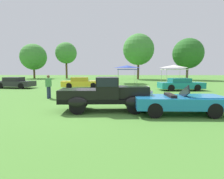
{
  "coord_description": "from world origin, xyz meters",
  "views": [
    {
      "loc": [
        1.15,
        -9.09,
        2.07
      ],
      "look_at": [
        0.99,
        1.56,
        0.91
      ],
      "focal_mm": 29.26,
      "sensor_mm": 36.0,
      "label": 1
    }
  ],
  "objects_px": {
    "canopy_tent_center_field": "(174,67)",
    "show_car_charcoal": "(15,83)",
    "show_car_yellow": "(81,83)",
    "canopy_tent_left_field": "(127,67)",
    "neighbor_convertible": "(181,102)",
    "show_car_teal": "(181,84)",
    "spectator_by_row": "(49,86)",
    "feature_pickup_truck": "(106,94)"
  },
  "relations": [
    {
      "from": "feature_pickup_truck",
      "to": "spectator_by_row",
      "type": "relative_size",
      "value": 2.72
    },
    {
      "from": "show_car_teal",
      "to": "show_car_charcoal",
      "type": "bearing_deg",
      "value": 173.8
    },
    {
      "from": "canopy_tent_left_field",
      "to": "feature_pickup_truck",
      "type": "bearing_deg",
      "value": -97.11
    },
    {
      "from": "canopy_tent_left_field",
      "to": "spectator_by_row",
      "type": "bearing_deg",
      "value": -114.6
    },
    {
      "from": "neighbor_convertible",
      "to": "canopy_tent_center_field",
      "type": "height_order",
      "value": "canopy_tent_center_field"
    },
    {
      "from": "show_car_yellow",
      "to": "canopy_tent_left_field",
      "type": "xyz_separation_m",
      "value": [
        5.65,
        6.85,
        1.82
      ]
    },
    {
      "from": "neighbor_convertible",
      "to": "show_car_teal",
      "type": "height_order",
      "value": "neighbor_convertible"
    },
    {
      "from": "feature_pickup_truck",
      "to": "canopy_tent_center_field",
      "type": "relative_size",
      "value": 1.54
    },
    {
      "from": "feature_pickup_truck",
      "to": "canopy_tent_center_field",
      "type": "bearing_deg",
      "value": 62.38
    },
    {
      "from": "neighbor_convertible",
      "to": "show_car_yellow",
      "type": "bearing_deg",
      "value": 119.88
    },
    {
      "from": "show_car_charcoal",
      "to": "show_car_yellow",
      "type": "relative_size",
      "value": 0.95
    },
    {
      "from": "show_car_yellow",
      "to": "canopy_tent_center_field",
      "type": "bearing_deg",
      "value": 22.91
    },
    {
      "from": "canopy_tent_left_field",
      "to": "canopy_tent_center_field",
      "type": "relative_size",
      "value": 0.99
    },
    {
      "from": "spectator_by_row",
      "to": "canopy_tent_center_field",
      "type": "bearing_deg",
      "value": 44.26
    },
    {
      "from": "spectator_by_row",
      "to": "canopy_tent_center_field",
      "type": "height_order",
      "value": "canopy_tent_center_field"
    },
    {
      "from": "show_car_teal",
      "to": "canopy_tent_center_field",
      "type": "relative_size",
      "value": 1.51
    },
    {
      "from": "neighbor_convertible",
      "to": "canopy_tent_left_field",
      "type": "distance_m",
      "value": 19.04
    },
    {
      "from": "feature_pickup_truck",
      "to": "neighbor_convertible",
      "type": "height_order",
      "value": "feature_pickup_truck"
    },
    {
      "from": "feature_pickup_truck",
      "to": "show_car_charcoal",
      "type": "height_order",
      "value": "feature_pickup_truck"
    },
    {
      "from": "neighbor_convertible",
      "to": "show_car_teal",
      "type": "bearing_deg",
      "value": 70.45
    },
    {
      "from": "spectator_by_row",
      "to": "canopy_tent_left_field",
      "type": "xyz_separation_m",
      "value": [
        6.58,
        14.38,
        1.51
      ]
    },
    {
      "from": "canopy_tent_left_field",
      "to": "canopy_tent_center_field",
      "type": "distance_m",
      "value": 6.6
    },
    {
      "from": "feature_pickup_truck",
      "to": "show_car_teal",
      "type": "bearing_deg",
      "value": 52.83
    },
    {
      "from": "show_car_yellow",
      "to": "canopy_tent_left_field",
      "type": "bearing_deg",
      "value": 50.47
    },
    {
      "from": "neighbor_convertible",
      "to": "spectator_by_row",
      "type": "distance_m",
      "value": 9.07
    },
    {
      "from": "feature_pickup_truck",
      "to": "show_car_teal",
      "type": "height_order",
      "value": "feature_pickup_truck"
    },
    {
      "from": "canopy_tent_center_field",
      "to": "spectator_by_row",
      "type": "bearing_deg",
      "value": -135.74
    },
    {
      "from": "neighbor_convertible",
      "to": "canopy_tent_left_field",
      "type": "xyz_separation_m",
      "value": [
        -1.27,
        18.9,
        1.84
      ]
    },
    {
      "from": "show_car_charcoal",
      "to": "spectator_by_row",
      "type": "relative_size",
      "value": 2.56
    },
    {
      "from": "neighbor_convertible",
      "to": "show_car_teal",
      "type": "xyz_separation_m",
      "value": [
        3.54,
        9.97,
        0.02
      ]
    },
    {
      "from": "neighbor_convertible",
      "to": "show_car_charcoal",
      "type": "bearing_deg",
      "value": 140.35
    },
    {
      "from": "canopy_tent_left_field",
      "to": "show_car_teal",
      "type": "bearing_deg",
      "value": -61.68
    },
    {
      "from": "canopy_tent_center_field",
      "to": "show_car_charcoal",
      "type": "bearing_deg",
      "value": -165.0
    },
    {
      "from": "spectator_by_row",
      "to": "feature_pickup_truck",
      "type": "bearing_deg",
      "value": -42.25
    },
    {
      "from": "neighbor_convertible",
      "to": "spectator_by_row",
      "type": "bearing_deg",
      "value": 150.08
    },
    {
      "from": "neighbor_convertible",
      "to": "canopy_tent_left_field",
      "type": "bearing_deg",
      "value": 93.85
    },
    {
      "from": "spectator_by_row",
      "to": "neighbor_convertible",
      "type": "bearing_deg",
      "value": -29.92
    },
    {
      "from": "show_car_yellow",
      "to": "canopy_tent_left_field",
      "type": "relative_size",
      "value": 1.54
    },
    {
      "from": "show_car_teal",
      "to": "spectator_by_row",
      "type": "relative_size",
      "value": 2.67
    },
    {
      "from": "show_car_charcoal",
      "to": "show_car_teal",
      "type": "xyz_separation_m",
      "value": [
        17.92,
        -1.95,
        0.0
      ]
    },
    {
      "from": "neighbor_convertible",
      "to": "show_car_teal",
      "type": "relative_size",
      "value": 0.93
    },
    {
      "from": "show_car_yellow",
      "to": "show_car_charcoal",
      "type": "bearing_deg",
      "value": -178.95
    }
  ]
}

